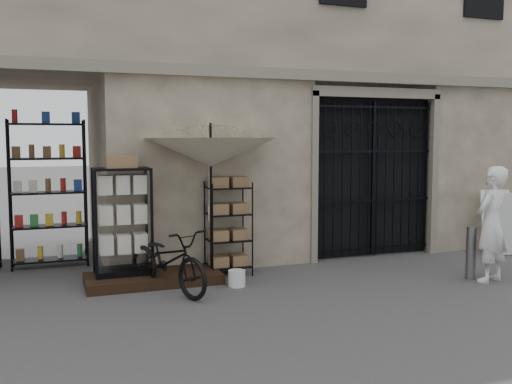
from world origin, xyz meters
name	(u,v)px	position (x,y,z in m)	size (l,w,h in m)	color
ground	(344,295)	(0.00, 0.00, 0.00)	(80.00, 80.00, 0.00)	#26262A
main_building	(249,21)	(0.00, 4.00, 4.50)	(14.00, 4.00, 9.00)	tan
shop_recess	(4,182)	(-4.50, 2.80, 1.50)	(3.00, 1.70, 3.00)	black
shop_shelving	(3,195)	(-4.55, 3.30, 1.25)	(2.70, 0.50, 2.50)	black
iron_gate	(368,175)	(1.75, 2.28, 1.50)	(2.50, 0.21, 3.00)	black
step_platform	(153,278)	(-2.40, 1.55, 0.07)	(2.00, 0.90, 0.15)	black
display_cabinet	(123,227)	(-2.82, 1.68, 0.87)	(0.89, 0.66, 1.74)	black
wire_rack	(228,229)	(-1.16, 1.70, 0.73)	(0.71, 0.55, 1.50)	black
market_umbrella	(211,144)	(-1.46, 1.63, 2.09)	(2.09, 2.12, 2.91)	black
white_bucket	(237,278)	(-1.27, 0.95, 0.12)	(0.25, 0.25, 0.24)	silver
bicycle	(168,292)	(-2.29, 0.99, 0.00)	(0.61, 0.92, 1.76)	black
steel_bollard	(471,253)	(2.29, 0.12, 0.41)	(0.15, 0.15, 0.82)	slate
shopkeeper	(489,281)	(2.47, -0.10, 0.00)	(0.65, 1.77, 0.42)	silver
easel_sign	(501,223)	(4.09, 1.40, 0.61)	(0.72, 0.78, 1.18)	silver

